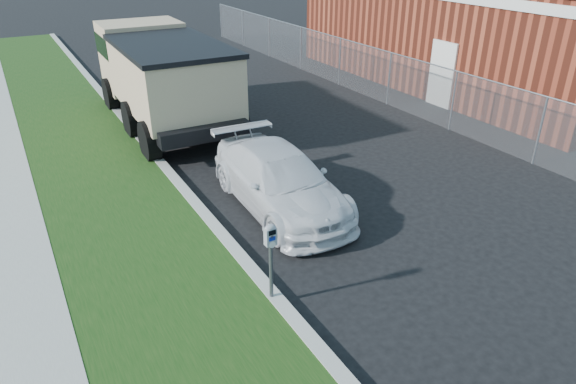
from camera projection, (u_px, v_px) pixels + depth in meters
ground at (375, 241)px, 10.12m from camera, size 120.00×120.00×0.00m
streetside at (59, 268)px, 9.21m from camera, size 6.12×50.00×0.15m
chainlink_fence at (390, 69)px, 17.61m from camera, size 0.06×30.06×30.00m
brick_building at (493, 25)px, 20.62m from camera, size 9.20×14.20×4.17m
parking_meter at (271, 246)px, 7.93m from camera, size 0.19×0.13×1.37m
white_wagon at (279, 180)px, 11.14m from camera, size 1.94×4.48×1.28m
dump_truck at (161, 73)px, 15.79m from camera, size 2.96×7.19×2.80m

